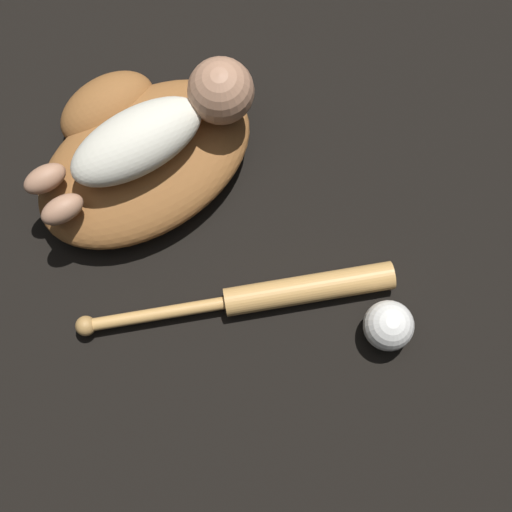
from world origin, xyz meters
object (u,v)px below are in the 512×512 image
baby_figure (161,127)px  baseball (388,326)px  baseball_bat (277,294)px  baseball_glove (139,153)px

baby_figure → baseball: bearing=-74.0°
baseball_bat → baseball: size_ratio=5.95×
baby_figure → baseball_bat: size_ratio=0.81×
baseball_bat → baby_figure: bearing=92.7°
baseball_bat → baseball: baseball is taller
baby_figure → baseball_bat: bearing=-87.3°
baseball_glove → baseball_bat: (0.06, -0.31, -0.02)m
baseball_bat → baseball: bearing=-51.8°
baseball_glove → baseball: baseball_glove is taller
baseball_glove → baseball: size_ratio=4.78×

